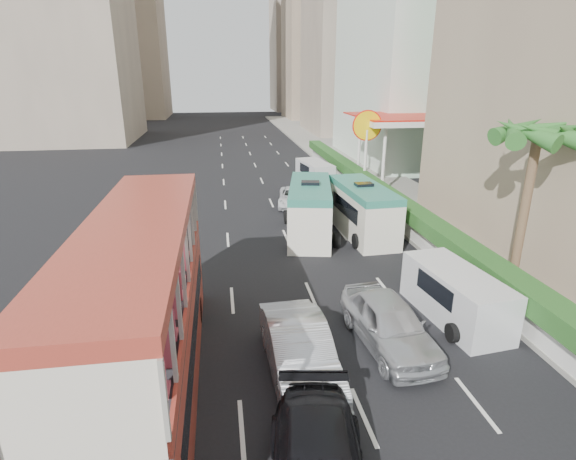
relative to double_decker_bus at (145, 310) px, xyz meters
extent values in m
plane|color=black|center=(6.00, 0.00, -2.53)|extent=(200.00, 200.00, 0.00)
cube|color=#A93829|center=(0.00, 0.00, 0.00)|extent=(2.50, 11.00, 5.06)
imported|color=silver|center=(4.22, -0.01, -2.53)|extent=(1.95, 5.07, 1.65)
imported|color=silver|center=(7.40, 1.09, -2.53)|extent=(2.38, 4.99, 1.64)
imported|color=silver|center=(7.03, 18.11, -2.53)|extent=(2.71, 4.58, 1.19)
cube|color=silver|center=(6.97, 12.18, -1.09)|extent=(3.43, 6.81, 2.89)
cube|color=silver|center=(9.87, 11.82, -1.14)|extent=(2.40, 6.37, 2.78)
cube|color=silver|center=(10.43, 2.41, -1.61)|extent=(2.36, 4.78, 1.84)
cube|color=silver|center=(9.81, 24.36, -1.63)|extent=(2.49, 4.71, 1.79)
cube|color=#99968C|center=(15.00, 25.00, -2.44)|extent=(6.00, 120.00, 0.18)
cube|color=silver|center=(12.20, 14.00, -1.85)|extent=(0.30, 44.00, 1.00)
cube|color=#2D6626|center=(12.20, 14.00, -1.00)|extent=(1.10, 44.00, 0.70)
cylinder|color=brown|center=(13.80, 4.00, 0.85)|extent=(0.36, 0.36, 6.40)
cube|color=silver|center=(16.00, 23.00, 0.22)|extent=(6.50, 8.00, 5.50)
cube|color=tan|center=(23.00, 82.00, 19.47)|extent=(14.00, 14.00, 44.00)
cube|color=tan|center=(23.00, 104.00, 17.47)|extent=(14.00, 14.00, 40.00)
camera|label=1|loc=(2.20, -11.13, 5.99)|focal=28.00mm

